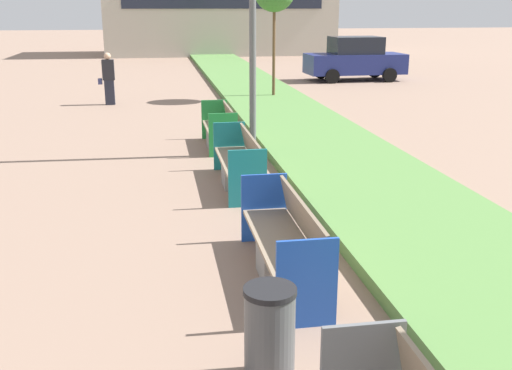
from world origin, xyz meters
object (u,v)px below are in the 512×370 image
Objects in this scene: litter_bin at (270,335)px; pedestrian_walking at (109,79)px; bench_green_frame at (220,131)px; parked_car_distant at (355,59)px; bench_blue_frame at (285,247)px; bench_teal_frame at (240,166)px.

pedestrian_walking is (-2.33, 15.71, 0.41)m from litter_bin.
parked_car_distant is at bearing 58.98° from bench_green_frame.
pedestrian_walking reaches higher than bench_green_frame.
pedestrian_walking is (-2.89, 6.76, 0.49)m from bench_green_frame.
bench_green_frame is at bearing 86.42° from litter_bin.
bench_blue_frame is 6.96m from bench_green_frame.
bench_teal_frame and bench_green_frame have the same top height.
bench_teal_frame is at bearing -73.71° from pedestrian_walking.
litter_bin is 15.89m from pedestrian_walking.
bench_blue_frame is at bearing -112.23° from parked_car_distant.
bench_green_frame is 8.97m from litter_bin.
pedestrian_walking is (-2.90, 13.73, 0.47)m from bench_blue_frame.
bench_blue_frame reaches higher than litter_bin.
bench_blue_frame is 1.01× the size of bench_teal_frame.
bench_teal_frame is at bearing -89.90° from bench_green_frame.
bench_green_frame is 13.92m from parked_car_distant.
bench_green_frame is at bearing 90.10° from bench_teal_frame.
bench_teal_frame is 0.56× the size of parked_car_distant.
bench_teal_frame is 16.70m from parked_car_distant.
pedestrian_walking reaches higher than bench_blue_frame.
pedestrian_walking is at bearing 98.45° from litter_bin.
litter_bin is at bearing -81.55° from pedestrian_walking.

